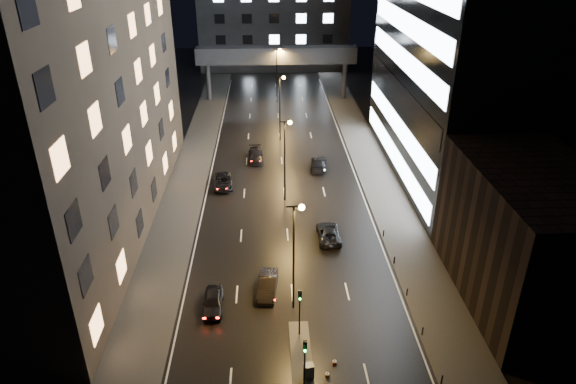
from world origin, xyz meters
name	(u,v)px	position (x,y,z in m)	size (l,w,h in m)	color
ground	(282,161)	(0.00, 40.00, 0.00)	(160.00, 160.00, 0.00)	black
sidewalk_left	(189,177)	(-12.50, 35.00, 0.07)	(5.00, 110.00, 0.15)	#383533
sidewalk_right	(375,173)	(12.50, 35.00, 0.07)	(5.00, 110.00, 0.15)	#383533
building_left	(50,39)	(-22.50, 24.00, 20.00)	(15.00, 48.00, 40.00)	#2D2319
building_right_low	(528,237)	(20.00, 9.00, 6.00)	(10.00, 18.00, 12.00)	black
building_far	(274,12)	(0.00, 98.00, 12.50)	(34.00, 14.00, 25.00)	#333335
skybridge	(276,56)	(0.00, 70.00, 8.34)	(30.00, 3.00, 10.00)	#333335
median_island	(301,358)	(0.30, 2.00, 0.07)	(1.60, 8.00, 0.15)	#383533
traffic_signal_near	(300,305)	(0.30, 4.49, 3.09)	(0.28, 0.34, 4.40)	black
traffic_signal_far	(305,357)	(0.30, -1.01, 3.09)	(0.28, 0.34, 4.40)	black
bollard_row	(414,311)	(10.20, 6.50, 0.45)	(0.12, 25.12, 0.90)	black
streetlight_near	(296,244)	(0.16, 8.00, 6.50)	(1.45, 0.50, 10.15)	black
streetlight_mid_a	(286,150)	(0.16, 28.00, 6.50)	(1.45, 0.50, 10.15)	black
streetlight_mid_b	(281,100)	(0.16, 48.00, 6.50)	(1.45, 0.50, 10.15)	black
streetlight_far	(278,68)	(0.16, 68.00, 6.50)	(1.45, 0.50, 10.15)	black
car_away_a	(213,302)	(-6.92, 8.16, 0.72)	(1.69, 4.21, 1.43)	black
car_away_b	(267,285)	(-2.23, 10.25, 0.76)	(1.61, 4.61, 1.52)	black
car_away_c	(223,182)	(-7.72, 31.97, 0.71)	(2.35, 5.11, 1.42)	black
car_away_d	(256,155)	(-3.69, 40.38, 0.73)	(2.05, 5.04, 1.46)	black
car_toward_a	(329,233)	(4.31, 18.98, 0.69)	(2.30, 4.98, 1.39)	black
car_toward_b	(319,163)	(4.98, 37.13, 0.75)	(2.10, 5.16, 1.50)	black
utility_cabinet	(309,371)	(0.70, 0.06, 0.72)	(0.70, 0.57, 1.15)	#555558
cone_a	(335,362)	(2.76, 1.29, 0.23)	(0.36, 0.36, 0.46)	#EA3E0C
cone_b	(327,374)	(2.09, 0.10, 0.24)	(0.36, 0.36, 0.48)	#D95C0B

